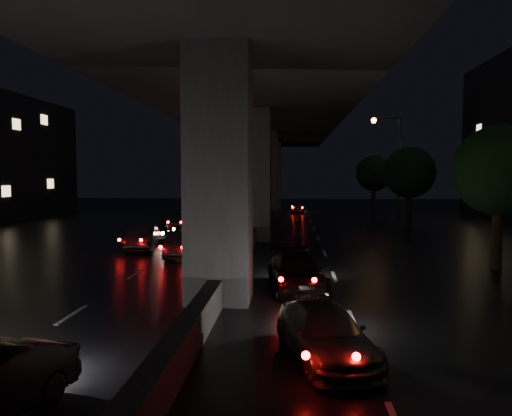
# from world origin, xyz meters

# --- Properties ---
(ground) EXTENTS (120.00, 120.00, 0.00)m
(ground) POSITION_xyz_m (0.00, 0.00, 0.00)
(ground) COLOR black
(ground) RESTS_ON ground
(viaduct) EXTENTS (12.00, 80.00, 10.50)m
(viaduct) POSITION_xyz_m (0.00, 5.00, 8.34)
(viaduct) COLOR #323234
(viaduct) RESTS_ON ground
(median_barrier) EXTENTS (0.45, 70.00, 0.85)m
(median_barrier) POSITION_xyz_m (0.00, 5.00, 0.42)
(median_barrier) COLOR #323234
(median_barrier) RESTS_ON ground
(tree_b) EXTENTS (3.80, 3.80, 6.12)m
(tree_b) POSITION_xyz_m (11.00, -4.00, 4.20)
(tree_b) COLOR black
(tree_b) RESTS_ON ground
(tree_c) EXTENTS (3.80, 3.80, 6.12)m
(tree_c) POSITION_xyz_m (11.00, 12.00, 4.20)
(tree_c) COLOR black
(tree_c) RESTS_ON ground
(tree_d) EXTENTS (3.80, 3.80, 6.12)m
(tree_d) POSITION_xyz_m (11.00, 28.00, 4.20)
(tree_d) COLOR black
(tree_d) RESTS_ON ground
(streetlight_far) EXTENTS (2.52, 0.44, 9.00)m
(streetlight_far) POSITION_xyz_m (10.97, 18.00, 5.66)
(streetlight_far) COLOR #2D2D33
(streetlight_far) RESTS_ON ground
(car_2) EXTENTS (2.50, 4.11, 1.11)m
(car_2) POSITION_xyz_m (3.03, -14.92, 0.56)
(car_2) COLOR #625E54
(car_2) RESTS_ON ground
(car_3) EXTENTS (2.36, 4.52, 1.25)m
(car_3) POSITION_xyz_m (2.49, -8.36, 0.62)
(car_3) COLOR black
(car_3) RESTS_ON ground
(car_4) EXTENTS (2.01, 4.19, 1.32)m
(car_4) POSITION_xyz_m (-5.72, 0.44, 0.66)
(car_4) COLOR black
(car_4) RESTS_ON ground
(car_5) EXTENTS (1.68, 3.85, 1.23)m
(car_5) POSITION_xyz_m (-3.14, -1.68, 0.61)
(car_5) COLOR black
(car_5) RESTS_ON ground
(car_6) EXTENTS (1.93, 3.47, 1.12)m
(car_6) POSITION_xyz_m (-5.79, 4.10, 0.56)
(car_6) COLOR black
(car_6) RESTS_ON ground
(car_7) EXTENTS (2.04, 4.04, 1.12)m
(car_7) POSITION_xyz_m (-6.00, 10.75, 0.56)
(car_7) COLOR black
(car_7) RESTS_ON ground
(car_8) EXTENTS (1.95, 3.70, 1.20)m
(car_8) POSITION_xyz_m (-2.77, 11.34, 0.60)
(car_8) COLOR black
(car_8) RESTS_ON ground
(car_9) EXTENTS (1.73, 3.81, 1.21)m
(car_9) POSITION_xyz_m (-2.99, 17.11, 0.61)
(car_9) COLOR #413E38
(car_9) RESTS_ON ground
(car_10) EXTENTS (2.14, 4.00, 1.07)m
(car_10) POSITION_xyz_m (-2.74, 26.20, 0.53)
(car_10) COLOR black
(car_10) RESTS_ON ground
(car_11) EXTENTS (2.48, 4.46, 1.18)m
(car_11) POSITION_xyz_m (-5.76, 30.57, 0.59)
(car_11) COLOR black
(car_11) RESTS_ON ground
(car_12) EXTENTS (1.51, 3.44, 1.15)m
(car_12) POSITION_xyz_m (2.93, 27.37, 0.58)
(car_12) COLOR #4E5055
(car_12) RESTS_ON ground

